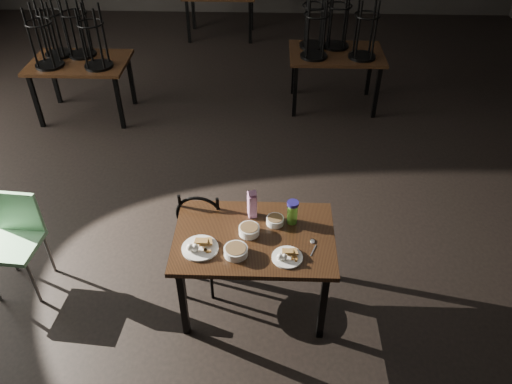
{
  "coord_description": "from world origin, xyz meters",
  "views": [
    {
      "loc": [
        0.46,
        -3.81,
        3.32
      ],
      "look_at": [
        0.35,
        -0.71,
        0.85
      ],
      "focal_mm": 35.0,
      "sensor_mm": 36.0,
      "label": 1
    }
  ],
  "objects_px": {
    "main_table": "(254,243)",
    "bentwood_chair": "(198,238)",
    "water_bottle": "(292,212)",
    "school_chair": "(15,235)",
    "juice_carton": "(252,204)"
  },
  "relations": [
    {
      "from": "juice_carton",
      "to": "bentwood_chair",
      "type": "xyz_separation_m",
      "value": [
        -0.44,
        -0.02,
        -0.36
      ]
    },
    {
      "from": "bentwood_chair",
      "to": "school_chair",
      "type": "height_order",
      "value": "school_chair"
    },
    {
      "from": "main_table",
      "to": "juice_carton",
      "type": "height_order",
      "value": "juice_carton"
    },
    {
      "from": "juice_carton",
      "to": "bentwood_chair",
      "type": "height_order",
      "value": "juice_carton"
    },
    {
      "from": "main_table",
      "to": "bentwood_chair",
      "type": "height_order",
      "value": "bentwood_chair"
    },
    {
      "from": "juice_carton",
      "to": "school_chair",
      "type": "relative_size",
      "value": 0.29
    },
    {
      "from": "bentwood_chair",
      "to": "juice_carton",
      "type": "bearing_deg",
      "value": 7.3
    },
    {
      "from": "juice_carton",
      "to": "water_bottle",
      "type": "xyz_separation_m",
      "value": [
        0.31,
        -0.06,
        -0.02
      ]
    },
    {
      "from": "bentwood_chair",
      "to": "school_chair",
      "type": "relative_size",
      "value": 0.98
    },
    {
      "from": "juice_carton",
      "to": "school_chair",
      "type": "distance_m",
      "value": 1.96
    },
    {
      "from": "school_chair",
      "to": "main_table",
      "type": "bearing_deg",
      "value": -0.41
    },
    {
      "from": "water_bottle",
      "to": "school_chair",
      "type": "distance_m",
      "value": 2.26
    },
    {
      "from": "main_table",
      "to": "bentwood_chair",
      "type": "distance_m",
      "value": 0.53
    },
    {
      "from": "water_bottle",
      "to": "bentwood_chair",
      "type": "xyz_separation_m",
      "value": [
        -0.75,
        0.04,
        -0.34
      ]
    },
    {
      "from": "bentwood_chair",
      "to": "main_table",
      "type": "bearing_deg",
      "value": -19.53
    }
  ]
}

